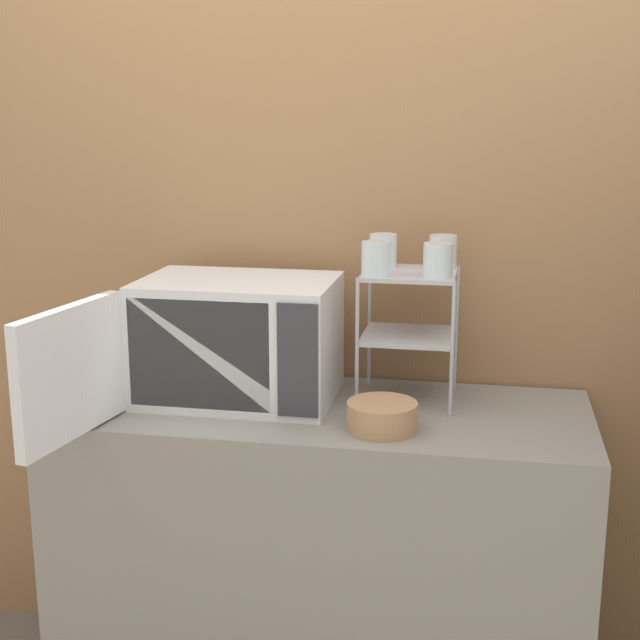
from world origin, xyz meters
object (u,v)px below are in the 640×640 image
object	(u,v)px
glass_back_right	(443,252)
bowl	(382,417)
microwave	(230,341)
dish_rack	(409,308)
glass_front_left	(376,259)
glass_back_left	(383,250)
glass_front_right	(438,260)

from	to	relation	value
glass_back_right	bowl	bearing A→B (deg)	-109.35
glass_back_right	microwave	bearing A→B (deg)	-162.25
microwave	dish_rack	size ratio (longest dim) A/B	2.14
dish_rack	glass_back_right	bearing A→B (deg)	42.79
microwave	glass_front_left	distance (m)	0.46
glass_back_right	bowl	distance (m)	0.51
glass_back_left	bowl	world-z (taller)	glass_back_left
dish_rack	glass_back_left	distance (m)	0.18
glass_front_left	microwave	bearing A→B (deg)	-176.45
glass_front_right	glass_back_right	bearing A→B (deg)	88.48
dish_rack	glass_front_left	world-z (taller)	glass_front_left
glass_back_right	glass_back_left	size ratio (longest dim) A/B	1.00
bowl	glass_front_left	bearing A→B (deg)	103.56
glass_back_left	bowl	distance (m)	0.50
dish_rack	glass_front_right	world-z (taller)	glass_front_right
microwave	glass_front_right	size ratio (longest dim) A/B	8.53
glass_back_left	bowl	bearing A→B (deg)	-82.50
microwave	glass_front_right	world-z (taller)	glass_front_right
dish_rack	glass_front_left	bearing A→B (deg)	-136.60
dish_rack	glass_front_left	distance (m)	0.18
glass_back_right	bowl	size ratio (longest dim) A/B	0.51
glass_back_right	glass_front_right	xyz separation A→B (m)	(-0.00, -0.15, 0.00)
dish_rack	glass_front_right	bearing A→B (deg)	-44.03
dish_rack	bowl	world-z (taller)	dish_rack
glass_front_left	glass_back_left	world-z (taller)	same
dish_rack	glass_front_right	size ratio (longest dim) A/B	3.98
bowl	microwave	bearing A→B (deg)	159.66
microwave	bowl	world-z (taller)	microwave
glass_front_right	bowl	xyz separation A→B (m)	(-0.12, -0.19, -0.37)
glass_back_left	bowl	xyz separation A→B (m)	(0.04, -0.33, -0.37)
glass_front_right	glass_front_left	bearing A→B (deg)	-178.96
dish_rack	bowl	size ratio (longest dim) A/B	2.02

